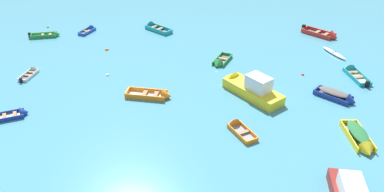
{
  "coord_description": "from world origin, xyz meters",
  "views": [
    {
      "loc": [
        0.32,
        -3.27,
        16.79
      ],
      "look_at": [
        0.0,
        24.68,
        0.15
      ],
      "focal_mm": 34.23,
      "sensor_mm": 36.0,
      "label": 1
    }
  ],
  "objects_px": {
    "rowboat_yellow_foreground_center": "(361,140)",
    "kayak_white_back_row_right": "(334,53)",
    "rowboat_green_near_left": "(50,35)",
    "rowboat_orange_far_right": "(237,127)",
    "rowboat_turquoise_cluster_inner": "(153,27)",
    "rowboat_turquoise_distant_center": "(352,72)",
    "rowboat_blue_outer_right": "(90,30)",
    "rowboat_deep_blue_midfield_left": "(340,97)",
    "mooring_buoy_central": "(108,75)",
    "rowboat_red_near_right": "(327,35)",
    "rowboat_green_near_camera": "(219,63)",
    "mooring_buoy_midfield": "(303,75)",
    "mooring_buoy_outer_edge": "(48,27)",
    "motor_launch_yellow_far_back": "(249,87)",
    "mooring_buoy_near_foreground": "(107,50)",
    "rowboat_white_cluster_outer": "(32,72)",
    "rowboat_orange_back_row_center": "(158,95)",
    "rowboat_deep_blue_midfield_right": "(17,114)"
  },
  "relations": [
    {
      "from": "rowboat_green_near_left",
      "to": "rowboat_deep_blue_midfield_left",
      "type": "xyz_separation_m",
      "value": [
        30.68,
        -14.67,
        0.13
      ]
    },
    {
      "from": "mooring_buoy_near_foreground",
      "to": "rowboat_turquoise_cluster_inner",
      "type": "bearing_deg",
      "value": 56.44
    },
    {
      "from": "rowboat_white_cluster_outer",
      "to": "kayak_white_back_row_right",
      "type": "height_order",
      "value": "rowboat_white_cluster_outer"
    },
    {
      "from": "rowboat_green_near_left",
      "to": "rowboat_orange_back_row_center",
      "type": "xyz_separation_m",
      "value": [
        14.61,
        -14.48,
        0.02
      ]
    },
    {
      "from": "rowboat_turquoise_cluster_inner",
      "to": "mooring_buoy_midfield",
      "type": "xyz_separation_m",
      "value": [
        16.21,
        -12.77,
        -0.22
      ]
    },
    {
      "from": "rowboat_turquoise_distant_center",
      "to": "kayak_white_back_row_right",
      "type": "height_order",
      "value": "rowboat_turquoise_distant_center"
    },
    {
      "from": "rowboat_turquoise_cluster_inner",
      "to": "motor_launch_yellow_far_back",
      "type": "height_order",
      "value": "motor_launch_yellow_far_back"
    },
    {
      "from": "rowboat_red_near_right",
      "to": "rowboat_turquoise_distant_center",
      "type": "distance_m",
      "value": 9.82
    },
    {
      "from": "rowboat_white_cluster_outer",
      "to": "rowboat_yellow_foreground_center",
      "type": "height_order",
      "value": "rowboat_yellow_foreground_center"
    },
    {
      "from": "rowboat_turquoise_cluster_inner",
      "to": "mooring_buoy_outer_edge",
      "type": "height_order",
      "value": "rowboat_turquoise_cluster_inner"
    },
    {
      "from": "mooring_buoy_midfield",
      "to": "rowboat_green_near_camera",
      "type": "bearing_deg",
      "value": 164.35
    },
    {
      "from": "rowboat_turquoise_cluster_inner",
      "to": "mooring_buoy_near_foreground",
      "type": "height_order",
      "value": "rowboat_turquoise_cluster_inner"
    },
    {
      "from": "rowboat_yellow_foreground_center",
      "to": "mooring_buoy_near_foreground",
      "type": "height_order",
      "value": "rowboat_yellow_foreground_center"
    },
    {
      "from": "rowboat_green_near_left",
      "to": "mooring_buoy_central",
      "type": "height_order",
      "value": "rowboat_green_near_left"
    },
    {
      "from": "rowboat_orange_far_right",
      "to": "rowboat_yellow_foreground_center",
      "type": "xyz_separation_m",
      "value": [
        8.91,
        -1.8,
        0.2
      ]
    },
    {
      "from": "kayak_white_back_row_right",
      "to": "rowboat_green_near_left",
      "type": "bearing_deg",
      "value": 171.52
    },
    {
      "from": "rowboat_green_near_camera",
      "to": "rowboat_orange_back_row_center",
      "type": "relative_size",
      "value": 0.83
    },
    {
      "from": "mooring_buoy_midfield",
      "to": "mooring_buoy_near_foreground",
      "type": "bearing_deg",
      "value": 164.15
    },
    {
      "from": "rowboat_turquoise_distant_center",
      "to": "mooring_buoy_central",
      "type": "xyz_separation_m",
      "value": [
        -24.36,
        -0.65,
        -0.18
      ]
    },
    {
      "from": "rowboat_turquoise_distant_center",
      "to": "rowboat_blue_outer_right",
      "type": "bearing_deg",
      "value": 158.15
    },
    {
      "from": "rowboat_turquoise_cluster_inner",
      "to": "rowboat_green_near_camera",
      "type": "relative_size",
      "value": 1.14
    },
    {
      "from": "rowboat_orange_far_right",
      "to": "mooring_buoy_central",
      "type": "xyz_separation_m",
      "value": [
        -11.95,
        8.84,
        -0.16
      ]
    },
    {
      "from": "rowboat_turquoise_cluster_inner",
      "to": "mooring_buoy_midfield",
      "type": "distance_m",
      "value": 20.64
    },
    {
      "from": "rowboat_deep_blue_midfield_left",
      "to": "mooring_buoy_central",
      "type": "relative_size",
      "value": 9.63
    },
    {
      "from": "rowboat_deep_blue_midfield_left",
      "to": "rowboat_yellow_foreground_center",
      "type": "bearing_deg",
      "value": -95.21
    },
    {
      "from": "rowboat_red_near_right",
      "to": "rowboat_green_near_camera",
      "type": "xyz_separation_m",
      "value": [
        -13.57,
        -7.85,
        -0.05
      ]
    },
    {
      "from": "mooring_buoy_midfield",
      "to": "rowboat_blue_outer_right",
      "type": "bearing_deg",
      "value": 153.56
    },
    {
      "from": "rowboat_blue_outer_right",
      "to": "motor_launch_yellow_far_back",
      "type": "height_order",
      "value": "motor_launch_yellow_far_back"
    },
    {
      "from": "mooring_buoy_outer_edge",
      "to": "mooring_buoy_midfield",
      "type": "xyz_separation_m",
      "value": [
        30.08,
        -13.16,
        0.0
      ]
    },
    {
      "from": "rowboat_turquoise_distant_center",
      "to": "mooring_buoy_near_foreground",
      "type": "distance_m",
      "value": 26.35
    },
    {
      "from": "rowboat_turquoise_distant_center",
      "to": "rowboat_green_near_camera",
      "type": "xyz_separation_m",
      "value": [
        -13.14,
        1.96,
        -0.01
      ]
    },
    {
      "from": "rowboat_orange_back_row_center",
      "to": "mooring_buoy_outer_edge",
      "type": "xyz_separation_m",
      "value": [
        -16.07,
        17.69,
        -0.22
      ]
    },
    {
      "from": "kayak_white_back_row_right",
      "to": "motor_launch_yellow_far_back",
      "type": "bearing_deg",
      "value": -140.27
    },
    {
      "from": "rowboat_orange_far_right",
      "to": "rowboat_green_near_camera",
      "type": "distance_m",
      "value": 11.47
    },
    {
      "from": "rowboat_white_cluster_outer",
      "to": "mooring_buoy_outer_edge",
      "type": "relative_size",
      "value": 9.03
    },
    {
      "from": "rowboat_yellow_foreground_center",
      "to": "kayak_white_back_row_right",
      "type": "height_order",
      "value": "rowboat_yellow_foreground_center"
    },
    {
      "from": "rowboat_turquoise_distant_center",
      "to": "mooring_buoy_midfield",
      "type": "bearing_deg",
      "value": -176.26
    },
    {
      "from": "mooring_buoy_near_foreground",
      "to": "rowboat_yellow_foreground_center",
      "type": "bearing_deg",
      "value": -37.14
    },
    {
      "from": "rowboat_deep_blue_midfield_left",
      "to": "rowboat_green_near_camera",
      "type": "height_order",
      "value": "rowboat_deep_blue_midfield_left"
    },
    {
      "from": "rowboat_red_near_right",
      "to": "mooring_buoy_central",
      "type": "relative_size",
      "value": 11.48
    },
    {
      "from": "mooring_buoy_near_foreground",
      "to": "mooring_buoy_midfield",
      "type": "distance_m",
      "value": 21.59
    },
    {
      "from": "rowboat_turquoise_cluster_inner",
      "to": "rowboat_green_near_left",
      "type": "height_order",
      "value": "rowboat_turquoise_cluster_inner"
    },
    {
      "from": "rowboat_deep_blue_midfield_left",
      "to": "rowboat_deep_blue_midfield_right",
      "type": "distance_m",
      "value": 27.5
    },
    {
      "from": "rowboat_blue_outer_right",
      "to": "mooring_buoy_central",
      "type": "relative_size",
      "value": 8.03
    },
    {
      "from": "rowboat_green_near_left",
      "to": "rowboat_orange_far_right",
      "type": "height_order",
      "value": "rowboat_green_near_left"
    },
    {
      "from": "rowboat_green_near_camera",
      "to": "mooring_buoy_near_foreground",
      "type": "xyz_separation_m",
      "value": [
        -12.61,
        3.61,
        -0.18
      ]
    },
    {
      "from": "mooring_buoy_outer_edge",
      "to": "mooring_buoy_central",
      "type": "xyz_separation_m",
      "value": [
        10.71,
        -13.48,
        0.0
      ]
    },
    {
      "from": "motor_launch_yellow_far_back",
      "to": "mooring_buoy_near_foreground",
      "type": "bearing_deg",
      "value": 147.21
    },
    {
      "from": "rowboat_deep_blue_midfield_left",
      "to": "mooring_buoy_central",
      "type": "xyz_separation_m",
      "value": [
        -21.43,
        4.39,
        -0.32
      ]
    },
    {
      "from": "rowboat_turquoise_cluster_inner",
      "to": "rowboat_yellow_foreground_center",
      "type": "bearing_deg",
      "value": -53.29
    }
  ]
}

